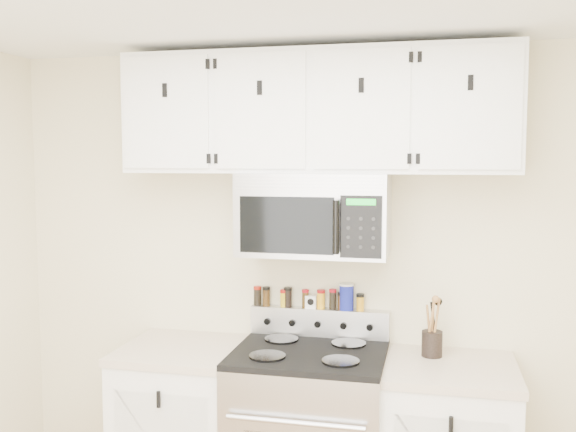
# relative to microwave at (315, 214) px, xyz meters

# --- Properties ---
(back_wall) EXTENTS (3.50, 0.01, 2.50)m
(back_wall) POSITION_rel_microwave_xyz_m (-0.00, 0.19, -0.38)
(back_wall) COLOR beige
(back_wall) RESTS_ON floor
(base_cabinet_left) EXTENTS (0.64, 0.62, 0.92)m
(base_cabinet_left) POSITION_rel_microwave_xyz_m (-0.69, -0.10, -1.17)
(base_cabinet_left) COLOR white
(base_cabinet_left) RESTS_ON floor
(microwave) EXTENTS (0.76, 0.44, 0.42)m
(microwave) POSITION_rel_microwave_xyz_m (0.00, 0.00, 0.00)
(microwave) COLOR #9E9EA3
(microwave) RESTS_ON back_wall
(upper_cabinets) EXTENTS (2.00, 0.35, 0.62)m
(upper_cabinets) POSITION_rel_microwave_xyz_m (-0.00, 0.03, 0.52)
(upper_cabinets) COLOR white
(upper_cabinets) RESTS_ON back_wall
(utensil_crock) EXTENTS (0.10, 0.10, 0.30)m
(utensil_crock) POSITION_rel_microwave_xyz_m (0.60, 0.01, -0.63)
(utensil_crock) COLOR black
(utensil_crock) RESTS_ON base_cabinet_right
(kitchen_timer) EXTENTS (0.06, 0.05, 0.07)m
(kitchen_timer) POSITION_rel_microwave_xyz_m (-0.04, 0.16, -0.49)
(kitchen_timer) COLOR white
(kitchen_timer) RESTS_ON range
(salt_canister) EXTENTS (0.08, 0.08, 0.14)m
(salt_canister) POSITION_rel_microwave_xyz_m (0.15, 0.16, -0.46)
(salt_canister) COLOR #161F98
(salt_canister) RESTS_ON range
(spice_jar_0) EXTENTS (0.04, 0.04, 0.11)m
(spice_jar_0) POSITION_rel_microwave_xyz_m (-0.35, 0.16, -0.48)
(spice_jar_0) COLOR black
(spice_jar_0) RESTS_ON range
(spice_jar_1) EXTENTS (0.04, 0.04, 0.11)m
(spice_jar_1) POSITION_rel_microwave_xyz_m (-0.30, 0.16, -0.48)
(spice_jar_1) COLOR #3E270E
(spice_jar_1) RESTS_ON range
(spice_jar_2) EXTENTS (0.04, 0.04, 0.09)m
(spice_jar_2) POSITION_rel_microwave_xyz_m (-0.20, 0.16, -0.48)
(spice_jar_2) COLOR gold
(spice_jar_2) RESTS_ON range
(spice_jar_3) EXTENTS (0.04, 0.04, 0.11)m
(spice_jar_3) POSITION_rel_microwave_xyz_m (-0.18, 0.16, -0.48)
(spice_jar_3) COLOR black
(spice_jar_3) RESTS_ON range
(spice_jar_4) EXTENTS (0.04, 0.04, 0.10)m
(spice_jar_4) POSITION_rel_microwave_xyz_m (-0.08, 0.16, -0.48)
(spice_jar_4) COLOR #3F2A0F
(spice_jar_4) RESTS_ON range
(spice_jar_5) EXTENTS (0.04, 0.04, 0.10)m
(spice_jar_5) POSITION_rel_microwave_xyz_m (0.01, 0.16, -0.48)
(spice_jar_5) COLOR gold
(spice_jar_5) RESTS_ON range
(spice_jar_6) EXTENTS (0.04, 0.04, 0.11)m
(spice_jar_6) POSITION_rel_microwave_xyz_m (0.07, 0.16, -0.47)
(spice_jar_6) COLOR black
(spice_jar_6) RESTS_ON range
(spice_jar_7) EXTENTS (0.04, 0.04, 0.09)m
(spice_jar_7) POSITION_rel_microwave_xyz_m (0.12, 0.16, -0.48)
(spice_jar_7) COLOR #42260F
(spice_jar_7) RESTS_ON range
(spice_jar_8) EXTENTS (0.04, 0.04, 0.09)m
(spice_jar_8) POSITION_rel_microwave_xyz_m (0.22, 0.16, -0.48)
(spice_jar_8) COLOR orange
(spice_jar_8) RESTS_ON range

